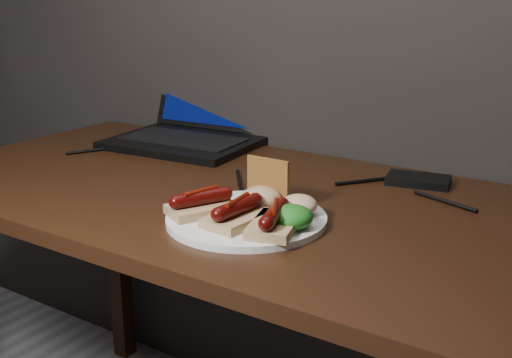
% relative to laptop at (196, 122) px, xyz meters
% --- Properties ---
extents(desk, '(1.40, 0.70, 0.75)m').
position_rel_laptop_xyz_m(desk, '(0.32, -0.29, -0.14)').
color(desk, black).
rests_on(desk, ground).
extents(laptop, '(0.39, 0.38, 0.25)m').
position_rel_laptop_xyz_m(laptop, '(0.00, 0.00, 0.00)').
color(laptop, black).
rests_on(laptop, desk).
extents(hard_drive, '(0.14, 0.10, 0.02)m').
position_rel_laptop_xyz_m(hard_drive, '(0.61, -0.04, -0.04)').
color(hard_drive, black).
rests_on(hard_drive, desk).
extents(desk_cables, '(0.94, 0.36, 0.01)m').
position_rel_laptop_xyz_m(desk_cables, '(0.34, -0.16, -0.05)').
color(desk_cables, black).
rests_on(desk_cables, desk).
extents(plate, '(0.35, 0.35, 0.01)m').
position_rel_laptop_xyz_m(plate, '(0.45, -0.42, -0.05)').
color(plate, white).
rests_on(plate, desk).
extents(bread_sausage_left, '(0.11, 0.13, 0.04)m').
position_rel_laptop_xyz_m(bread_sausage_left, '(0.37, -0.45, -0.02)').
color(bread_sausage_left, tan).
rests_on(bread_sausage_left, plate).
extents(bread_sausage_center, '(0.08, 0.12, 0.04)m').
position_rel_laptop_xyz_m(bread_sausage_center, '(0.45, -0.46, -0.02)').
color(bread_sausage_center, tan).
rests_on(bread_sausage_center, plate).
extents(bread_sausage_right, '(0.10, 0.13, 0.04)m').
position_rel_laptop_xyz_m(bread_sausage_right, '(0.52, -0.45, -0.02)').
color(bread_sausage_right, tan).
rests_on(bread_sausage_right, plate).
extents(crispbread, '(0.09, 0.01, 0.08)m').
position_rel_laptop_xyz_m(crispbread, '(0.44, -0.34, 0.00)').
color(crispbread, '#B07830').
rests_on(crispbread, plate).
extents(salad_greens, '(0.07, 0.07, 0.04)m').
position_rel_laptop_xyz_m(salad_greens, '(0.54, -0.43, -0.02)').
color(salad_greens, '#1C5310').
rests_on(salad_greens, plate).
extents(salsa_mound, '(0.07, 0.07, 0.04)m').
position_rel_laptop_xyz_m(salsa_mound, '(0.45, -0.37, -0.02)').
color(salsa_mound, maroon).
rests_on(salsa_mound, plate).
extents(coleslaw_mound, '(0.06, 0.06, 0.04)m').
position_rel_laptop_xyz_m(coleslaw_mound, '(0.52, -0.36, -0.02)').
color(coleslaw_mound, beige).
rests_on(coleslaw_mound, plate).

